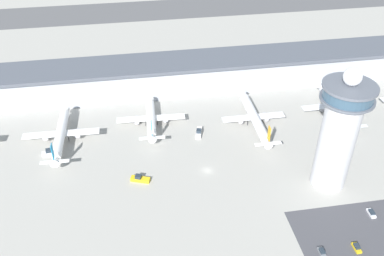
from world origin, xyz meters
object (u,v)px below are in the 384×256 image
object	(u,v)px
control_tower	(339,132)
airplane_gate_delta	(254,117)
airplane_gate_echo	(337,105)
service_truck_water	(140,179)
airplane_gate_charlie	(151,118)
airplane_gate_bravo	(61,134)
car_green_van	(322,252)
service_truck_catering	(199,132)
service_truck_baggage	(50,153)
car_navy_sedan	(357,248)
car_yellow_taxi	(371,213)
service_truck_fuel	(348,138)

from	to	relation	value
control_tower	airplane_gate_delta	distance (m)	52.05
airplane_gate_echo	service_truck_water	world-z (taller)	airplane_gate_echo
airplane_gate_charlie	airplane_gate_bravo	bearing A→B (deg)	-170.63
airplane_gate_bravo	car_green_van	xyz separation A→B (m)	(92.28, -78.64, -4.14)
airplane_gate_echo	car_green_van	xyz separation A→B (m)	(-42.28, -81.23, -3.78)
airplane_gate_bravo	service_truck_catering	bearing A→B (deg)	-3.86
airplane_gate_echo	service_truck_water	size ratio (longest dim) A/B	4.94
service_truck_baggage	car_navy_sedan	distance (m)	129.96
airplane_gate_delta	service_truck_catering	world-z (taller)	airplane_gate_delta
car_yellow_taxi	airplane_gate_delta	bearing A→B (deg)	113.20
car_yellow_taxi	car_navy_sedan	bearing A→B (deg)	-132.80
airplane_gate_bravo	service_truck_baggage	bearing A→B (deg)	-117.24
airplane_gate_bravo	control_tower	bearing A→B (deg)	-22.52
service_truck_fuel	service_truck_water	bearing A→B (deg)	-172.67
airplane_gate_bravo	service_truck_water	bearing A→B (deg)	-43.73
service_truck_baggage	car_green_van	world-z (taller)	service_truck_baggage
car_green_van	airplane_gate_echo	bearing A→B (deg)	62.51
airplane_gate_echo	service_truck_baggage	world-z (taller)	airplane_gate_echo
airplane_gate_delta	service_truck_water	world-z (taller)	airplane_gate_delta
control_tower	airplane_gate_echo	xyz separation A→B (m)	(25.61, 47.77, -20.92)
control_tower	airplane_gate_charlie	world-z (taller)	control_tower
service_truck_catering	service_truck_water	world-z (taller)	service_truck_catering
airplane_gate_bravo	airplane_gate_echo	distance (m)	134.58
service_truck_fuel	car_navy_sedan	distance (m)	64.47
control_tower	service_truck_catering	distance (m)	66.09
airplane_gate_charlie	airplane_gate_echo	world-z (taller)	airplane_gate_charlie
service_truck_baggage	car_yellow_taxi	xyz separation A→B (m)	(122.29, -56.29, -0.45)
airplane_gate_delta	car_yellow_taxi	bearing A→B (deg)	-66.80
airplane_gate_echo	airplane_gate_charlie	bearing A→B (deg)	177.37
service_truck_baggage	car_navy_sedan	world-z (taller)	service_truck_baggage
service_truck_baggage	service_truck_water	bearing A→B (deg)	-31.90
service_truck_catering	service_truck_water	distance (m)	40.56
airplane_gate_charlie	car_navy_sedan	xyz separation A→B (m)	(63.27, -85.72, -3.46)
airplane_gate_bravo	airplane_gate_echo	bearing A→B (deg)	1.10
airplane_gate_charlie	service_truck_baggage	distance (m)	48.59
airplane_gate_echo	car_yellow_taxi	world-z (taller)	airplane_gate_echo
airplane_gate_charlie	airplane_gate_delta	distance (m)	49.64
airplane_gate_charlie	airplane_gate_echo	distance (m)	93.03
airplane_gate_charlie	car_yellow_taxi	xyz separation A→B (m)	(76.29, -71.65, -3.46)
airplane_gate_echo	car_navy_sedan	xyz separation A→B (m)	(-29.66, -81.44, -3.78)
airplane_gate_bravo	service_truck_baggage	distance (m)	10.25
service_truck_catering	car_green_van	xyz separation A→B (m)	(29.23, -74.38, -0.46)
car_yellow_taxi	airplane_gate_echo	bearing A→B (deg)	76.13
service_truck_fuel	car_yellow_taxi	distance (m)	46.84
service_truck_fuel	control_tower	bearing A→B (deg)	-130.10
service_truck_water	car_navy_sedan	size ratio (longest dim) A/B	1.85
control_tower	car_yellow_taxi	world-z (taller)	control_tower
control_tower	airplane_gate_echo	world-z (taller)	control_tower
car_green_van	airplane_gate_delta	bearing A→B (deg)	91.23
airplane_gate_bravo	airplane_gate_charlie	xyz separation A→B (m)	(41.62, 6.87, -0.68)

